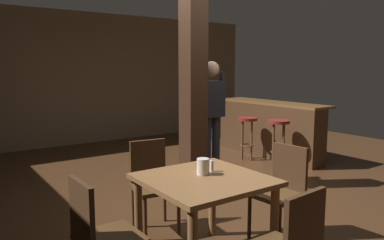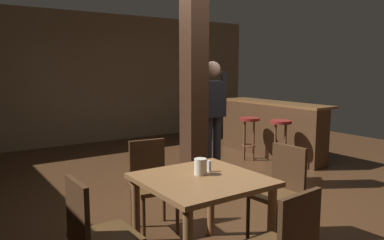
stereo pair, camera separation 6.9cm
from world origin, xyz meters
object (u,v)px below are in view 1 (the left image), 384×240
(bar_stool_near, at_px, (279,132))
(salt_shaker, at_px, (212,166))
(dining_table, at_px, (204,192))
(bar_counter, at_px, (268,128))
(chair_west, at_px, (99,234))
(napkin_cup, at_px, (203,167))
(standing_person, at_px, (211,113))
(chair_north, at_px, (152,180))
(bar_stool_mid, at_px, (247,128))
(chair_east, at_px, (282,187))

(bar_stool_near, bearing_deg, salt_shaker, -148.58)
(dining_table, xyz_separation_m, bar_counter, (3.33, 2.45, -0.11))
(dining_table, xyz_separation_m, salt_shaker, (0.15, 0.10, 0.17))
(chair_west, bearing_deg, napkin_cup, 3.97)
(standing_person, bearing_deg, chair_west, -143.29)
(standing_person, relative_size, bar_counter, 0.75)
(bar_stool_near, bearing_deg, chair_north, -163.20)
(dining_table, relative_size, bar_stool_mid, 1.24)
(chair_north, bearing_deg, bar_stool_mid, 29.30)
(standing_person, distance_m, bar_stool_near, 1.42)
(bar_stool_near, bearing_deg, chair_west, -155.13)
(chair_east, relative_size, bar_stool_near, 1.12)
(salt_shaker, bearing_deg, bar_counter, 36.49)
(bar_counter, height_order, bar_stool_near, bar_counter)
(napkin_cup, xyz_separation_m, salt_shaker, (0.12, 0.03, -0.02))
(chair_west, relative_size, napkin_cup, 6.53)
(salt_shaker, xyz_separation_m, bar_stool_near, (2.65, 1.62, -0.21))
(dining_table, relative_size, salt_shaker, 9.78)
(chair_west, distance_m, bar_stool_mid, 4.44)
(chair_north, height_order, salt_shaker, chair_north)
(dining_table, distance_m, bar_counter, 4.14)
(bar_counter, bearing_deg, standing_person, -159.64)
(dining_table, distance_m, chair_north, 0.89)
(bar_stool_near, height_order, bar_stool_mid, bar_stool_near)
(standing_person, bearing_deg, chair_north, -148.73)
(salt_shaker, height_order, bar_counter, bar_counter)
(dining_table, distance_m, chair_east, 0.91)
(napkin_cup, height_order, standing_person, standing_person)
(chair_west, bearing_deg, bar_stool_mid, 33.42)
(salt_shaker, distance_m, standing_person, 2.10)
(bar_stool_near, bearing_deg, napkin_cup, -149.17)
(standing_person, height_order, bar_stool_mid, standing_person)
(standing_person, relative_size, bar_stool_mid, 2.28)
(chair_east, bearing_deg, salt_shaker, 169.55)
(salt_shaker, relative_size, bar_stool_near, 0.12)
(chair_east, distance_m, chair_north, 1.28)
(chair_north, relative_size, bar_counter, 0.39)
(chair_north, xyz_separation_m, bar_counter, (3.33, 1.58, 0.01))
(chair_north, relative_size, bar_stool_near, 1.12)
(salt_shaker, height_order, bar_stool_mid, salt_shaker)
(napkin_cup, xyz_separation_m, standing_person, (1.41, 1.68, 0.18))
(chair_east, height_order, bar_stool_near, chair_east)
(chair_west, bearing_deg, standing_person, 36.71)
(dining_table, relative_size, chair_west, 1.06)
(chair_west, distance_m, salt_shaker, 1.10)
(napkin_cup, relative_size, salt_shaker, 1.42)
(chair_north, relative_size, napkin_cup, 6.53)
(salt_shaker, relative_size, bar_stool_mid, 0.13)
(napkin_cup, distance_m, standing_person, 2.20)
(dining_table, height_order, bar_counter, bar_counter)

